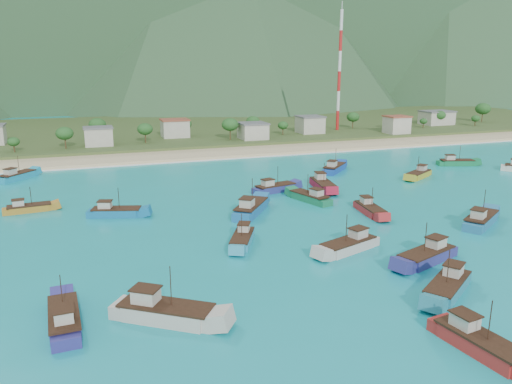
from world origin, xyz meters
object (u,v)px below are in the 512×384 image
object	(u,v)px
boat_9	(479,344)
boat_11	(323,185)
boat_0	(456,163)
boat_4	(251,209)
boat_24	(242,240)
boat_27	(115,213)
boat_20	(17,177)
boat_16	(448,287)
boat_26	(64,320)
boat_3	(427,257)
radio_tower	(339,71)
boat_13	(310,198)
boat_15	(334,169)
boat_28	(370,210)
boat_5	(419,175)
boat_22	(28,209)
boat_18	(349,246)
boat_7	(275,189)
boat_17	(481,220)

from	to	relation	value
boat_9	boat_11	size ratio (longest dim) A/B	0.94
boat_0	boat_4	distance (m)	73.70
boat_24	boat_27	xyz separation A→B (m)	(-17.92, 21.69, 0.07)
boat_0	boat_20	distance (m)	116.36
boat_16	boat_26	distance (m)	45.30
boat_0	boat_3	bearing A→B (deg)	-25.34
radio_tower	boat_26	world-z (taller)	radio_tower
boat_11	boat_13	xyz separation A→B (m)	(-7.34, -8.89, -0.10)
boat_15	boat_24	distance (m)	58.94
boat_13	boat_27	xyz separation A→B (m)	(-38.81, 2.64, -0.03)
boat_0	boat_16	xyz separation A→B (m)	(-57.31, -65.16, 0.07)
boat_24	boat_13	bearing A→B (deg)	-110.99
boat_28	boat_26	bearing A→B (deg)	32.87
boat_5	boat_20	size ratio (longest dim) A/B	1.00
boat_5	boat_28	xyz separation A→B (m)	(-28.21, -22.70, -0.04)
boat_13	boat_24	bearing A→B (deg)	-155.19
boat_0	boat_3	xyz separation A→B (m)	(-53.16, -55.86, 0.10)
boat_22	boat_26	bearing A→B (deg)	2.59
radio_tower	boat_28	distance (m)	114.85
boat_5	boat_15	world-z (taller)	boat_15
boat_9	boat_20	bearing A→B (deg)	-70.82
boat_16	boat_27	xyz separation A→B (m)	(-36.50, 47.09, -0.09)
radio_tower	boat_16	xyz separation A→B (m)	(-57.19, -134.48, -24.00)
boat_0	boat_3	distance (m)	77.11
boat_4	boat_18	distance (m)	24.67
boat_16	boat_26	bearing A→B (deg)	46.35
boat_18	boat_22	world-z (taller)	boat_18
boat_3	boat_11	distance (m)	44.39
boat_3	boat_15	bearing A→B (deg)	-35.39
boat_16	boat_22	size ratio (longest dim) A/B	1.18
boat_9	radio_tower	bearing A→B (deg)	-121.65
radio_tower	boat_15	xyz separation A→B (m)	(-36.15, -65.44, -23.98)
boat_7	boat_16	distance (m)	54.31
boat_11	boat_15	distance (m)	19.39
boat_13	boat_27	world-z (taller)	boat_13
boat_16	boat_17	size ratio (longest dim) A/B	0.94
boat_16	boat_26	xyz separation A→B (m)	(-44.73, 7.16, -0.05)
radio_tower	boat_28	xyz separation A→B (m)	(-47.85, -101.59, -24.12)
boat_7	boat_17	size ratio (longest dim) A/B	0.95
boat_24	boat_26	world-z (taller)	boat_26
boat_4	boat_15	distance (m)	43.85
boat_16	boat_22	xyz separation A→B (m)	(-52.13, 55.71, -0.21)
boat_4	boat_17	world-z (taller)	boat_4
boat_4	boat_17	size ratio (longest dim) A/B	1.03
boat_13	boat_20	size ratio (longest dim) A/B	1.06
boat_3	boat_17	world-z (taller)	boat_17
boat_0	boat_3	size ratio (longest dim) A/B	0.92
boat_17	boat_28	world-z (taller)	boat_17
boat_3	boat_24	bearing A→B (deg)	35.08
radio_tower	boat_0	size ratio (longest dim) A/B	4.40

